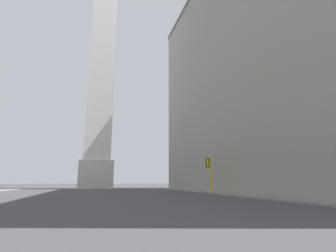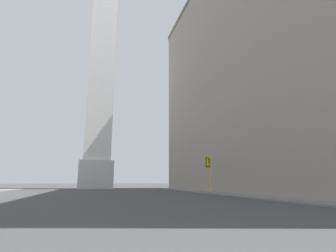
% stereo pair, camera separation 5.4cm
% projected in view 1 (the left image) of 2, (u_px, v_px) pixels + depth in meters
% --- Properties ---
extents(sidewalk_right, '(5.00, 72.71, 0.15)m').
position_uv_depth(sidewalk_right, '(269.00, 197.00, 26.56)').
color(sidewalk_right, slate).
rests_on(sidewalk_right, ground_plane).
extents(building_right, '(20.61, 55.17, 38.76)m').
position_uv_depth(building_right, '(278.00, 67.00, 41.50)').
color(building_right, gray).
rests_on(building_right, ground_plane).
extents(obelisk, '(7.41, 7.41, 57.93)m').
position_uv_depth(obelisk, '(101.00, 74.00, 64.27)').
color(obelisk, silver).
rests_on(obelisk, ground_plane).
extents(traffic_light_mid_right, '(0.78, 0.51, 4.83)m').
position_uv_depth(traffic_light_mid_right, '(210.00, 169.00, 34.93)').
color(traffic_light_mid_right, yellow).
rests_on(traffic_light_mid_right, ground_plane).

